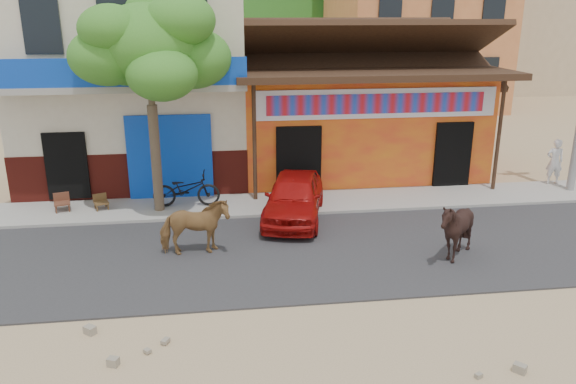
# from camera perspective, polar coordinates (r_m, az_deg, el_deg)

# --- Properties ---
(ground) EXTENTS (120.00, 120.00, 0.00)m
(ground) POSITION_cam_1_polar(r_m,az_deg,el_deg) (11.53, 8.36, -10.97)
(ground) COLOR #9E825B
(ground) RESTS_ON ground
(road) EXTENTS (60.00, 5.00, 0.04)m
(road) POSITION_cam_1_polar(r_m,az_deg,el_deg) (13.69, 5.55, -5.93)
(road) COLOR #28282B
(road) RESTS_ON ground
(sidewalk) EXTENTS (60.00, 2.00, 0.12)m
(sidewalk) POSITION_cam_1_polar(r_m,az_deg,el_deg) (16.87, 2.90, -1.06)
(sidewalk) COLOR gray
(sidewalk) RESTS_ON ground
(dance_club) EXTENTS (8.00, 6.00, 3.60)m
(dance_club) POSITION_cam_1_polar(r_m,az_deg,el_deg) (20.63, 6.48, 7.35)
(dance_club) COLOR orange
(dance_club) RESTS_ON ground
(cafe_building) EXTENTS (7.00, 6.00, 7.00)m
(cafe_building) POSITION_cam_1_polar(r_m,az_deg,el_deg) (19.95, -15.20, 11.44)
(cafe_building) COLOR beige
(cafe_building) RESTS_ON ground
(apartment_front) EXTENTS (9.00, 9.00, 12.00)m
(apartment_front) POSITION_cam_1_polar(r_m,az_deg,el_deg) (35.74, 12.59, 18.23)
(apartment_front) COLOR #CC723F
(apartment_front) RESTS_ON ground
(apartment_rear) EXTENTS (8.00, 8.00, 10.00)m
(apartment_rear) POSITION_cam_1_polar(r_m,az_deg,el_deg) (44.88, 21.11, 16.06)
(apartment_rear) COLOR tan
(apartment_rear) RESTS_ON ground
(tree) EXTENTS (3.00, 3.00, 6.00)m
(tree) POSITION_cam_1_polar(r_m,az_deg,el_deg) (15.75, -13.66, 8.59)
(tree) COLOR #2D721E
(tree) RESTS_ON sidewalk
(cow_tan) EXTENTS (1.66, 0.86, 1.36)m
(cow_tan) POSITION_cam_1_polar(r_m,az_deg,el_deg) (13.31, -9.47, -3.55)
(cow_tan) COLOR olive
(cow_tan) RESTS_ON road
(cow_dark) EXTENTS (1.39, 1.25, 1.46)m
(cow_dark) POSITION_cam_1_polar(r_m,az_deg,el_deg) (13.42, 16.71, -3.68)
(cow_dark) COLOR black
(cow_dark) RESTS_ON road
(red_car) EXTENTS (2.36, 3.98, 1.27)m
(red_car) POSITION_cam_1_polar(r_m,az_deg,el_deg) (15.42, 0.62, -0.47)
(red_car) COLOR #A10D0B
(red_car) RESTS_ON road
(scooter) EXTENTS (1.96, 0.77, 1.01)m
(scooter) POSITION_cam_1_polar(r_m,az_deg,el_deg) (16.48, -10.29, 0.27)
(scooter) COLOR black
(scooter) RESTS_ON sidewalk
(pedestrian) EXTENTS (0.61, 0.46, 1.50)m
(pedestrian) POSITION_cam_1_polar(r_m,az_deg,el_deg) (20.25, 25.46, 2.82)
(pedestrian) COLOR silver
(pedestrian) RESTS_ON sidewalk
(cafe_chair_left) EXTENTS (0.53, 0.53, 0.92)m
(cafe_chair_left) POSITION_cam_1_polar(r_m,az_deg,el_deg) (17.07, -22.06, -0.32)
(cafe_chair_left) COLOR #51281B
(cafe_chair_left) RESTS_ON sidewalk
(cafe_chair_right) EXTENTS (0.49, 0.49, 0.81)m
(cafe_chair_right) POSITION_cam_1_polar(r_m,az_deg,el_deg) (16.83, -18.51, -0.38)
(cafe_chair_right) COLOR #4C2F19
(cafe_chair_right) RESTS_ON sidewalk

